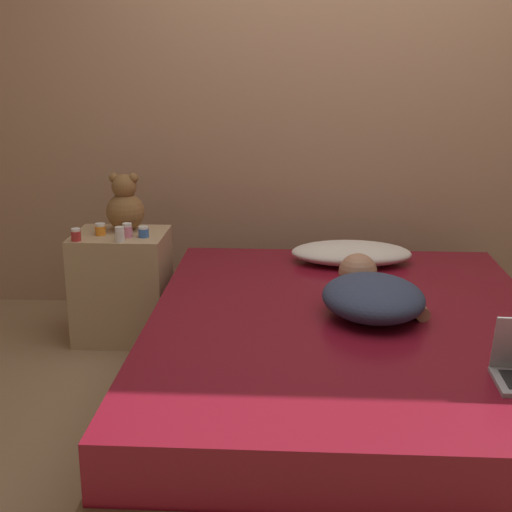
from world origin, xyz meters
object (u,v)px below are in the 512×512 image
at_px(bottle_pink, 127,230).
at_px(bottle_orange, 100,229).
at_px(person_lying, 372,294).
at_px(bottle_blue, 144,232).
at_px(bottle_red, 76,235).
at_px(teddy_bear, 125,206).
at_px(pillow, 351,253).
at_px(bottle_white, 120,234).

bearing_deg(bottle_pink, bottle_orange, 165.92).
xyz_separation_m(person_lying, bottle_blue, (-1.09, 0.63, 0.09)).
bearing_deg(bottle_red, teddy_bear, 49.55).
xyz_separation_m(teddy_bear, bottle_blue, (0.12, -0.14, -0.10)).
relative_size(pillow, bottle_blue, 11.02).
bearing_deg(teddy_bear, bottle_orange, -134.70).
height_order(teddy_bear, bottle_red, teddy_bear).
bearing_deg(teddy_bear, pillow, -2.32).
distance_m(pillow, bottle_red, 1.39).
relative_size(person_lying, teddy_bear, 2.21).
bearing_deg(bottle_red, bottle_pink, 19.77).
bearing_deg(bottle_orange, bottle_pink, -14.08).
distance_m(bottle_blue, bottle_white, 0.14).
height_order(person_lying, bottle_white, bottle_white).
height_order(bottle_pink, bottle_orange, bottle_pink).
distance_m(bottle_orange, bottle_white, 0.18).
xyz_separation_m(bottle_pink, bottle_blue, (0.08, 0.01, -0.01)).
distance_m(pillow, teddy_bear, 1.20).
relative_size(teddy_bear, bottle_red, 4.79).
height_order(pillow, bottle_pink, bottle_pink).
relative_size(person_lying, bottle_pink, 9.27).
bearing_deg(bottle_orange, bottle_white, -43.53).
bearing_deg(bottle_pink, pillow, 4.92).
bearing_deg(bottle_white, pillow, 9.07).
height_order(person_lying, bottle_blue, bottle_blue).
bearing_deg(pillow, bottle_orange, -177.30).
bearing_deg(bottle_white, bottle_red, 179.70).
xyz_separation_m(pillow, bottle_orange, (-1.28, -0.06, 0.12)).
bearing_deg(bottle_blue, teddy_bear, 131.35).
bearing_deg(bottle_pink, bottle_white, -101.64).
bearing_deg(bottle_pink, bottle_blue, 5.06).
height_order(pillow, bottle_red, bottle_red).
xyz_separation_m(pillow, bottle_pink, (-1.13, -0.10, 0.13)).
distance_m(person_lying, bottle_white, 1.30).
relative_size(bottle_orange, bottle_white, 0.81).
distance_m(bottle_pink, bottle_orange, 0.15).
relative_size(pillow, bottle_orange, 10.13).
distance_m(teddy_bear, bottle_orange, 0.18).
bearing_deg(bottle_blue, bottle_white, -136.53).
xyz_separation_m(bottle_pink, bottle_white, (-0.02, -0.09, 0.00)).
xyz_separation_m(bottle_orange, bottle_red, (-0.09, -0.12, 0.00)).
relative_size(bottle_pink, bottle_blue, 1.30).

